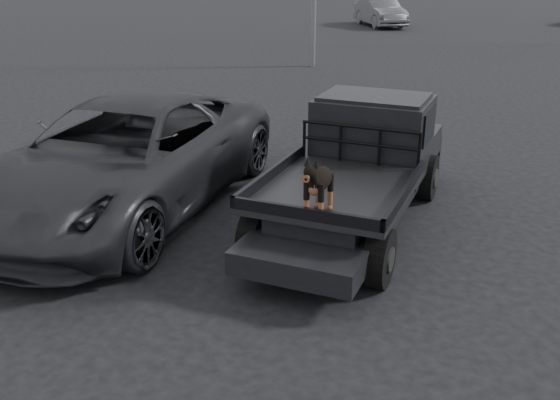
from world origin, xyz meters
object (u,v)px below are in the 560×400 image
at_px(dog, 319,184).
at_px(parked_suv, 125,157).
at_px(distant_car_a, 380,12).
at_px(flatbed_ute, 354,196).

xyz_separation_m(dog, parked_suv, (-3.59, 1.08, -0.42)).
relative_size(parked_suv, distant_car_a, 1.33).
distance_m(dog, parked_suv, 3.77).
bearing_deg(distant_car_a, parked_suv, -118.03).
relative_size(flatbed_ute, distant_car_a, 1.14).
bearing_deg(dog, parked_suv, 163.26).
xyz_separation_m(flatbed_ute, parked_suv, (-3.51, -0.79, 0.41)).
distance_m(dog, distant_car_a, 30.04).
xyz_separation_m(dog, distant_car_a, (-6.61, 29.29, -0.51)).
xyz_separation_m(parked_suv, distant_car_a, (-3.02, 28.21, -0.09)).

